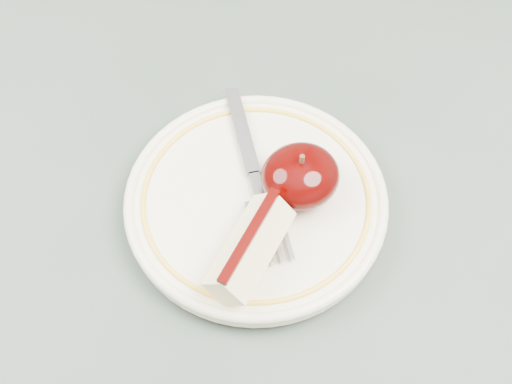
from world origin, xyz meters
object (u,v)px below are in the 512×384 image
apple_half (300,176)px  plate (256,201)px  fork (254,175)px  table (299,304)px

apple_half → plate: bearing=165.3°
apple_half → fork: apple_half is taller
table → fork: bearing=92.3°
table → apple_half: apple_half is taller
plate → apple_half: apple_half is taller
table → apple_half: 0.14m
table → apple_half: size_ratio=14.15×
table → plate: plate is taller
plate → fork: 0.02m
plate → fork: fork is taller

